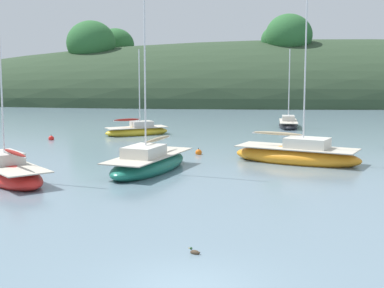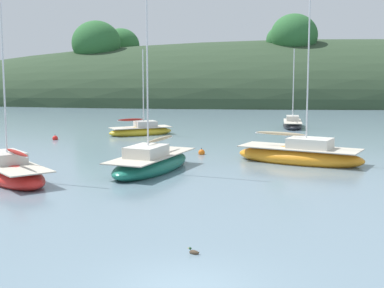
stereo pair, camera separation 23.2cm
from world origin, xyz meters
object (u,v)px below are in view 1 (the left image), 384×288
(mooring_buoy_inner, at_px, (201,153))
(mooring_buoy_outer, at_px, (54,138))
(sailboat_red_portside, at_px, (140,131))
(sailboat_yellow_far, at_px, (300,155))
(duck_trailing, at_px, (197,252))
(sailboat_orange_cutter, at_px, (291,124))
(sailboat_navy_dinghy, at_px, (10,172))
(sailboat_cream_ketch, at_px, (151,163))

(mooring_buoy_inner, relative_size, mooring_buoy_outer, 1.00)
(sailboat_red_portside, bearing_deg, mooring_buoy_inner, -64.41)
(sailboat_yellow_far, xyz_separation_m, mooring_buoy_inner, (-6.03, 3.23, -0.35))
(duck_trailing, bearing_deg, sailboat_red_portside, 98.59)
(sailboat_orange_cutter, height_order, duck_trailing, sailboat_orange_cutter)
(sailboat_yellow_far, bearing_deg, duck_trailing, -110.17)
(mooring_buoy_outer, relative_size, duck_trailing, 1.36)
(sailboat_yellow_far, bearing_deg, sailboat_navy_dinghy, -160.76)
(sailboat_cream_ketch, bearing_deg, duck_trailing, -80.05)
(sailboat_navy_dinghy, height_order, mooring_buoy_inner, sailboat_navy_dinghy)
(sailboat_orange_cutter, xyz_separation_m, mooring_buoy_inner, (-8.60, -16.16, -0.21))
(sailboat_cream_ketch, xyz_separation_m, mooring_buoy_outer, (-8.68, 13.46, -0.34))
(sailboat_yellow_far, xyz_separation_m, mooring_buoy_outer, (-17.60, 10.52, -0.35))
(sailboat_red_portside, relative_size, sailboat_navy_dinghy, 0.79)
(sailboat_cream_ketch, relative_size, sailboat_yellow_far, 0.93)
(duck_trailing, bearing_deg, sailboat_cream_ketch, 99.95)
(sailboat_cream_ketch, bearing_deg, mooring_buoy_outer, 122.81)
(sailboat_yellow_far, height_order, mooring_buoy_outer, sailboat_yellow_far)
(sailboat_red_portside, distance_m, sailboat_orange_cutter, 14.76)
(mooring_buoy_inner, relative_size, duck_trailing, 1.36)
(sailboat_red_portside, relative_size, sailboat_yellow_far, 0.63)
(sailboat_navy_dinghy, distance_m, mooring_buoy_inner, 13.38)
(sailboat_yellow_far, distance_m, duck_trailing, 18.53)
(sailboat_yellow_far, height_order, duck_trailing, sailboat_yellow_far)
(sailboat_orange_cutter, relative_size, sailboat_navy_dinghy, 0.80)
(sailboat_red_portside, relative_size, duck_trailing, 18.56)
(mooring_buoy_outer, height_order, duck_trailing, mooring_buoy_outer)
(sailboat_red_portside, xyz_separation_m, sailboat_yellow_far, (11.10, -13.81, 0.12))
(sailboat_orange_cutter, bearing_deg, duck_trailing, -103.69)
(mooring_buoy_outer, xyz_separation_m, duck_trailing, (11.21, -27.91, -0.07))
(sailboat_red_portside, distance_m, duck_trailing, 31.55)
(sailboat_red_portside, height_order, mooring_buoy_inner, sailboat_red_portside)
(sailboat_red_portside, distance_m, sailboat_navy_dinghy, 20.05)
(sailboat_yellow_far, relative_size, mooring_buoy_outer, 21.56)
(sailboat_orange_cutter, relative_size, sailboat_yellow_far, 0.64)
(sailboat_orange_cutter, height_order, sailboat_yellow_far, sailboat_yellow_far)
(mooring_buoy_outer, bearing_deg, mooring_buoy_inner, -32.22)
(sailboat_cream_ketch, distance_m, duck_trailing, 14.68)
(sailboat_red_portside, xyz_separation_m, sailboat_navy_dinghy, (-4.97, -19.42, 0.08))
(sailboat_cream_ketch, height_order, mooring_buoy_inner, sailboat_cream_ketch)
(mooring_buoy_inner, xyz_separation_m, duck_trailing, (-0.35, -20.62, -0.07))
(sailboat_navy_dinghy, bearing_deg, mooring_buoy_outer, 95.41)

